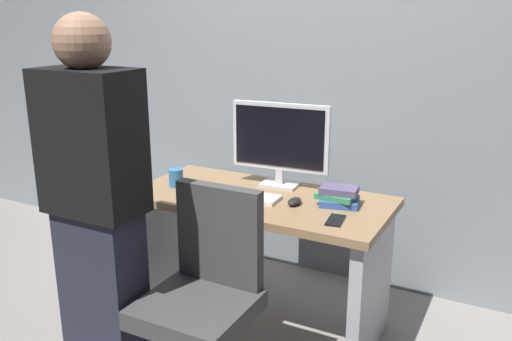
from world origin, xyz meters
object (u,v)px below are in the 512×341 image
cup_near_keyboard (176,178)px  person_at_desk (97,213)px  office_chair (204,309)px  mouse (295,201)px  monitor (280,140)px  book_stack (339,197)px  desk (260,237)px  keyboard (239,195)px  cell_phone (335,220)px

cup_near_keyboard → person_at_desk: bearing=-79.7°
office_chair → mouse: office_chair is taller
monitor → cup_near_keyboard: (-0.50, -0.27, -0.21)m
monitor → book_stack: (0.38, -0.14, -0.21)m
desk → monitor: bearing=85.3°
desk → cup_near_keyboard: cup_near_keyboard is taller
person_at_desk → keyboard: size_ratio=3.81×
book_stack → cell_phone: size_ratio=1.52×
book_stack → cup_near_keyboard: bearing=-171.9°
cup_near_keyboard → book_stack: cup_near_keyboard is taller
monitor → cup_near_keyboard: 0.60m
office_chair → book_stack: 0.85m
desk → keyboard: 0.26m
mouse → cup_near_keyboard: bearing=-177.6°
office_chair → keyboard: office_chair is taller
keyboard → cell_phone: bearing=-11.4°
person_at_desk → cup_near_keyboard: (-0.13, 0.73, -0.07)m
cup_near_keyboard → book_stack: (0.88, 0.13, -0.01)m
mouse → book_stack: (0.19, 0.10, 0.03)m
book_stack → cell_phone: 0.22m
desk → keyboard: (-0.09, -0.06, 0.24)m
keyboard → cup_near_keyboard: size_ratio=4.42×
mouse → office_chair: bearing=-103.0°
desk → monitor: size_ratio=2.46×
cup_near_keyboard → cell_phone: bearing=-5.1°
mouse → cup_near_keyboard: size_ratio=1.03×
office_chair → person_at_desk: person_at_desk is taller
person_at_desk → cell_phone: size_ratio=11.38×
desk → person_at_desk: bearing=-113.5°
mouse → book_stack: 0.22m
book_stack → mouse: bearing=-153.2°
office_chair → cup_near_keyboard: (-0.55, 0.58, 0.35)m
person_at_desk → keyboard: 0.79m
office_chair → keyboard: (-0.16, 0.59, 0.31)m
office_chair → cell_phone: bearing=51.7°
office_chair → mouse: 0.70m
keyboard → book_stack: (0.49, 0.12, 0.03)m
monitor → person_at_desk: bearing=-110.0°
office_chair → cell_phone: office_chair is taller
office_chair → keyboard: 0.68m
cup_near_keyboard → monitor: bearing=28.1°
keyboard → monitor: bearing=65.2°
office_chair → person_at_desk: 0.60m
monitor → book_stack: 0.46m
desk → cell_phone: 0.54m
cup_near_keyboard → office_chair: bearing=-46.7°
monitor → book_stack: bearing=-19.9°
monitor → mouse: size_ratio=5.41×
cell_phone → monitor: bearing=134.4°
desk → keyboard: size_ratio=3.10×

